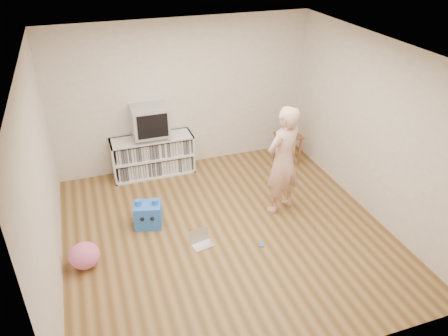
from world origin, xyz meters
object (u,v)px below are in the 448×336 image
table_lamp (290,115)px  laptop (201,240)px  dvd_deck (151,136)px  person (283,161)px  media_unit (153,155)px  plush_blue (148,214)px  plush_pink (85,256)px  side_table (288,141)px  crt_tv (150,120)px

table_lamp → laptop: (-2.17, -1.76, -0.89)m
dvd_deck → person: 2.37m
media_unit → table_lamp: table_lamp is taller
dvd_deck → plush_blue: size_ratio=1.01×
media_unit → plush_pink: media_unit is taller
person → plush_pink: size_ratio=4.33×
media_unit → plush_pink: size_ratio=3.56×
side_table → table_lamp: table_lamp is taller
dvd_deck → plush_pink: dvd_deck is taller
media_unit → laptop: media_unit is taller
table_lamp → crt_tv: bearing=171.3°
media_unit → person: (1.63, -1.73, 0.50)m
dvd_deck → laptop: (0.24, -2.13, -0.68)m
person → plush_blue: bearing=-27.6°
media_unit → table_lamp: 2.51m
crt_tv → person: size_ratio=0.35×
media_unit → crt_tv: size_ratio=2.33×
crt_tv → laptop: crt_tv is taller
person → plush_pink: person is taller
crt_tv → side_table: 2.51m
media_unit → laptop: (0.24, -2.14, -0.30)m
table_lamp → plush_pink: 4.16m
plush_blue → plush_pink: 1.11m
laptop → plush_pink: size_ratio=0.84×
media_unit → table_lamp: bearing=-9.1°
person → plush_blue: size_ratio=3.82×
table_lamp → person: size_ratio=0.30×
table_lamp → plush_pink: (-3.71, -1.70, -0.77)m
media_unit → side_table: size_ratio=2.55×
plush_blue → plush_pink: plush_blue is taller
dvd_deck → side_table: 2.46m
media_unit → plush_blue: size_ratio=3.14×
crt_tv → plush_blue: bearing=-104.1°
laptop → plush_pink: (-1.54, 0.05, 0.11)m
table_lamp → side_table: bearing=0.0°
laptop → plush_blue: size_ratio=0.74×
laptop → table_lamp: bearing=27.5°
table_lamp → media_unit: bearing=170.9°
laptop → plush_pink: plush_pink is taller
person → laptop: (-1.40, -0.41, -0.80)m
dvd_deck → plush_blue: dvd_deck is taller
crt_tv → table_lamp: 2.44m
dvd_deck → side_table: bearing=-8.7°
person → laptop: bearing=-4.3°
crt_tv → laptop: size_ratio=1.82×
side_table → person: size_ratio=0.32×
media_unit → plush_pink: 2.47m
dvd_deck → laptop: 2.25m
dvd_deck → plush_pink: (-1.30, -2.07, -0.57)m
plush_pink → plush_blue: bearing=32.7°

